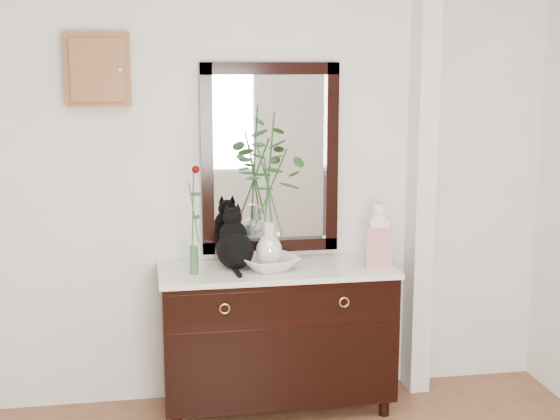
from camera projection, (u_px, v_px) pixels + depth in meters
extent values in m
cube|color=white|center=(253.00, 174.00, 4.52)|extent=(3.60, 0.04, 2.70)
cube|color=white|center=(422.00, 172.00, 4.62)|extent=(0.12, 0.20, 2.70)
cube|color=black|center=(277.00, 333.00, 4.46)|extent=(1.30, 0.50, 0.82)
cube|color=silver|center=(277.00, 270.00, 4.39)|extent=(1.33, 0.52, 0.03)
cube|color=black|center=(270.00, 159.00, 4.51)|extent=(0.80, 0.06, 1.10)
cube|color=white|center=(270.00, 158.00, 4.52)|extent=(0.66, 0.01, 0.96)
cube|color=brown|center=(98.00, 70.00, 4.23)|extent=(0.35, 0.10, 0.40)
imported|color=silver|center=(269.00, 263.00, 4.34)|extent=(0.40, 0.40, 0.08)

